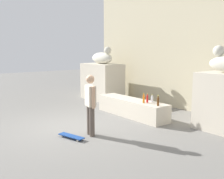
{
  "coord_description": "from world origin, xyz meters",
  "views": [
    {
      "loc": [
        6.74,
        -3.91,
        2.34
      ],
      "look_at": [
        0.36,
        1.04,
        1.1
      ],
      "focal_mm": 42.09,
      "sensor_mm": 36.0,
      "label": 1
    }
  ],
  "objects_px": {
    "skateboard": "(71,136)",
    "bottle_red": "(147,99)",
    "skater": "(90,102)",
    "statue_reclining_left": "(102,58)",
    "bottle_brown": "(158,101)",
    "bottle_clear": "(152,99)",
    "bottle_orange": "(144,99)"
  },
  "relations": [
    {
      "from": "skateboard",
      "to": "bottle_red",
      "type": "xyz_separation_m",
      "value": [
        -0.07,
        2.9,
        0.66
      ]
    },
    {
      "from": "skater",
      "to": "bottle_red",
      "type": "xyz_separation_m",
      "value": [
        -0.16,
        2.34,
        -0.2
      ]
    },
    {
      "from": "statue_reclining_left",
      "to": "skateboard",
      "type": "height_order",
      "value": "statue_reclining_left"
    },
    {
      "from": "bottle_red",
      "to": "skater",
      "type": "bearing_deg",
      "value": -86.14
    },
    {
      "from": "statue_reclining_left",
      "to": "bottle_red",
      "type": "distance_m",
      "value": 4.2
    },
    {
      "from": "bottle_brown",
      "to": "skateboard",
      "type": "bearing_deg",
      "value": -99.94
    },
    {
      "from": "skateboard",
      "to": "bottle_clear",
      "type": "relative_size",
      "value": 3.17
    },
    {
      "from": "skater",
      "to": "bottle_orange",
      "type": "relative_size",
      "value": 5.07
    },
    {
      "from": "statue_reclining_left",
      "to": "bottle_orange",
      "type": "bearing_deg",
      "value": -9.44
    },
    {
      "from": "bottle_brown",
      "to": "bottle_red",
      "type": "relative_size",
      "value": 1.1
    },
    {
      "from": "bottle_clear",
      "to": "bottle_orange",
      "type": "height_order",
      "value": "bottle_orange"
    },
    {
      "from": "skater",
      "to": "bottle_red",
      "type": "height_order",
      "value": "skater"
    },
    {
      "from": "skateboard",
      "to": "bottle_brown",
      "type": "xyz_separation_m",
      "value": [
        0.49,
        2.8,
        0.67
      ]
    },
    {
      "from": "skateboard",
      "to": "statue_reclining_left",
      "type": "bearing_deg",
      "value": 120.08
    },
    {
      "from": "skateboard",
      "to": "bottle_clear",
      "type": "xyz_separation_m",
      "value": [
        -0.01,
        3.06,
        0.64
      ]
    },
    {
      "from": "skater",
      "to": "bottle_orange",
      "type": "xyz_separation_m",
      "value": [
        -0.17,
        2.19,
        -0.19
      ]
    },
    {
      "from": "bottle_orange",
      "to": "bottle_red",
      "type": "relative_size",
      "value": 1.11
    },
    {
      "from": "skater",
      "to": "bottle_clear",
      "type": "relative_size",
      "value": 6.43
    },
    {
      "from": "bottle_orange",
      "to": "bottle_red",
      "type": "xyz_separation_m",
      "value": [
        0.02,
        0.15,
        -0.02
      ]
    },
    {
      "from": "bottle_clear",
      "to": "skateboard",
      "type": "bearing_deg",
      "value": -89.75
    },
    {
      "from": "skater",
      "to": "bottle_brown",
      "type": "xyz_separation_m",
      "value": [
        0.4,
        2.24,
        -0.19
      ]
    },
    {
      "from": "skateboard",
      "to": "bottle_brown",
      "type": "distance_m",
      "value": 2.92
    },
    {
      "from": "bottle_orange",
      "to": "bottle_red",
      "type": "distance_m",
      "value": 0.15
    },
    {
      "from": "skateboard",
      "to": "bottle_red",
      "type": "distance_m",
      "value": 2.97
    },
    {
      "from": "skateboard",
      "to": "bottle_red",
      "type": "relative_size",
      "value": 2.79
    },
    {
      "from": "statue_reclining_left",
      "to": "bottle_clear",
      "type": "bearing_deg",
      "value": -4.84
    },
    {
      "from": "statue_reclining_left",
      "to": "skater",
      "type": "bearing_deg",
      "value": -32.57
    },
    {
      "from": "bottle_clear",
      "to": "bottle_brown",
      "type": "height_order",
      "value": "bottle_brown"
    },
    {
      "from": "skater",
      "to": "bottle_red",
      "type": "distance_m",
      "value": 2.35
    },
    {
      "from": "bottle_brown",
      "to": "skater",
      "type": "bearing_deg",
      "value": -100.23
    },
    {
      "from": "skateboard",
      "to": "bottle_orange",
      "type": "bearing_deg",
      "value": 76.23
    },
    {
      "from": "bottle_clear",
      "to": "bottle_orange",
      "type": "distance_m",
      "value": 0.33
    }
  ]
}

